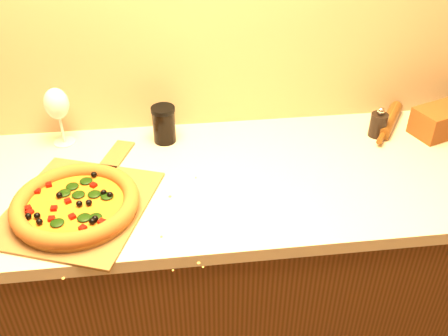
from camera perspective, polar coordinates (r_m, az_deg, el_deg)
cabinet at (r=1.86m, az=-3.00°, el=-12.75°), size 2.80×0.65×0.86m
countertop at (r=1.56m, az=-3.51°, el=-1.58°), size 2.84×0.68×0.04m
pizza_peel at (r=1.49m, az=-16.04°, el=-3.90°), size 0.50×0.60×0.01m
pizza at (r=1.45m, az=-16.60°, el=-3.97°), size 0.35×0.35×0.05m
pepper_grinder at (r=1.80m, az=17.22°, el=4.82°), size 0.06×0.06×0.11m
rolling_pin at (r=1.89m, az=18.42°, el=5.23°), size 0.20×0.29×0.05m
wine_glass at (r=1.72m, az=-18.57°, el=6.81°), size 0.08×0.08×0.20m
dark_jar at (r=1.69m, az=-6.88°, el=4.99°), size 0.08×0.08×0.13m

